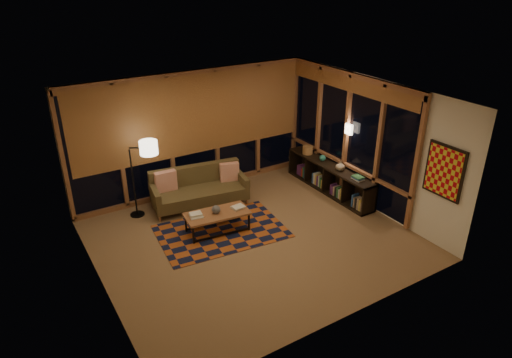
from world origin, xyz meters
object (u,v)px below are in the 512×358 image
floor_lamp (133,179)px  coffee_table (217,222)px  sofa (200,189)px  bookshelf (329,178)px

floor_lamp → coffee_table: bearing=-23.1°
coffee_table → floor_lamp: size_ratio=0.75×
sofa → coffee_table: (-0.16, -1.11, -0.20)m
sofa → floor_lamp: size_ratio=1.21×
sofa → coffee_table: sofa is taller
sofa → bookshelf: 2.91m
floor_lamp → bookshelf: floor_lamp is taller
sofa → coffee_table: 1.14m
sofa → coffee_table: size_ratio=1.62×
coffee_table → bookshelf: bookshelf is taller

